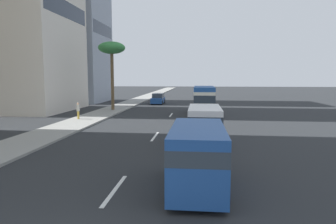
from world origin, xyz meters
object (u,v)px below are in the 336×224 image
(van_second, at_px, (198,154))
(van_third, at_px, (205,123))
(minibus_lead, at_px, (204,99))
(palm_tree, at_px, (112,50))
(pedestrian_near_lamp, at_px, (78,110))
(car_fourth, at_px, (158,99))

(van_second, height_order, van_third, van_second)
(minibus_lead, distance_m, palm_tree, 12.78)
(van_third, distance_m, pedestrian_near_lamp, 15.07)
(van_second, height_order, car_fourth, van_second)
(minibus_lead, xyz_separation_m, van_second, (-23.53, 0.57, -0.35))
(van_second, relative_size, van_third, 1.01)
(van_third, relative_size, pedestrian_near_lamp, 2.99)
(minibus_lead, xyz_separation_m, palm_tree, (2.19, 11.20, 5.76))
(minibus_lead, bearing_deg, palm_tree, 78.92)
(van_third, bearing_deg, palm_tree, 31.76)
(van_second, height_order, pedestrian_near_lamp, van_second)
(car_fourth, bearing_deg, minibus_lead, 28.62)
(minibus_lead, bearing_deg, van_third, 179.31)
(minibus_lead, relative_size, car_fourth, 1.45)
(pedestrian_near_lamp, bearing_deg, car_fourth, -19.22)
(pedestrian_near_lamp, bearing_deg, van_second, -150.01)
(van_third, bearing_deg, minibus_lead, -0.69)
(pedestrian_near_lamp, bearing_deg, van_third, -131.56)
(car_fourth, height_order, palm_tree, palm_tree)
(minibus_lead, distance_m, pedestrian_near_lamp, 13.76)
(van_third, bearing_deg, pedestrian_near_lamp, 52.55)
(palm_tree, bearing_deg, car_fourth, -21.82)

